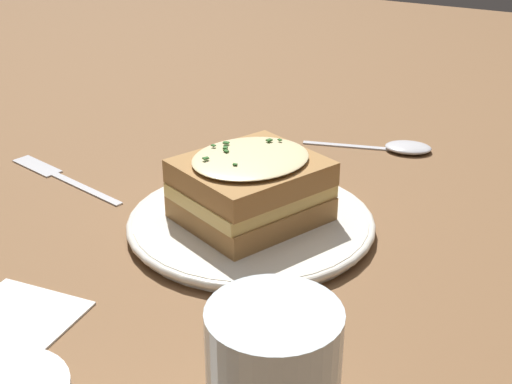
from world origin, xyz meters
name	(u,v)px	position (x,y,z in m)	size (l,w,h in m)	color
ground_plane	(251,230)	(0.00, 0.00, 0.00)	(2.40, 2.40, 0.00)	brown
dinner_plate	(256,223)	(0.00, 0.00, 0.01)	(0.24, 0.24, 0.01)	silver
sandwich	(254,188)	(0.00, 0.00, 0.05)	(0.16, 0.16, 0.07)	#A37542
fork	(54,174)	(0.01, 0.26, 0.00)	(0.06, 0.19, 0.00)	silver
spoon	(400,147)	(0.27, -0.06, 0.00)	(0.07, 0.17, 0.01)	silver
napkin	(4,327)	(-0.23, 0.09, 0.00)	(0.11, 0.09, 0.00)	white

